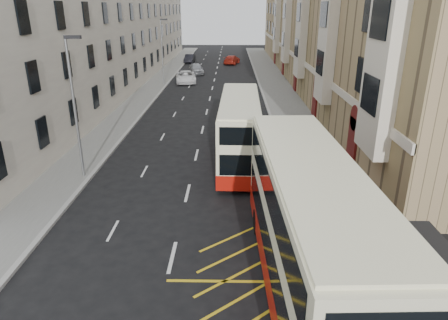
{
  "coord_description": "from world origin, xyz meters",
  "views": [
    {
      "loc": [
        2.37,
        -9.71,
        9.56
      ],
      "look_at": [
        2.04,
        8.19,
        2.65
      ],
      "focal_mm": 32.0,
      "sensor_mm": 36.0,
      "label": 1
    }
  ],
  "objects_px": {
    "double_decker_front": "(308,229)",
    "pedestrian_mid": "(387,227)",
    "bus_shelter": "(441,288)",
    "street_lamp_far": "(162,48)",
    "car_red": "(232,60)",
    "car_silver": "(196,69)",
    "pedestrian_near": "(406,278)",
    "white_van": "(186,77)",
    "double_decker_rear": "(240,130)",
    "pedestrian_far": "(352,285)",
    "car_dark": "(190,59)",
    "street_lamp_near": "(75,101)"
  },
  "relations": [
    {
      "from": "pedestrian_mid",
      "to": "pedestrian_far",
      "type": "xyz_separation_m",
      "value": [
        -2.49,
        -3.72,
        -0.02
      ]
    },
    {
      "from": "pedestrian_mid",
      "to": "double_decker_front",
      "type": "bearing_deg",
      "value": -158.2
    },
    {
      "from": "pedestrian_near",
      "to": "white_van",
      "type": "distance_m",
      "value": 44.0
    },
    {
      "from": "street_lamp_near",
      "to": "pedestrian_mid",
      "type": "xyz_separation_m",
      "value": [
        15.25,
        -7.09,
        -3.66
      ]
    },
    {
      "from": "pedestrian_mid",
      "to": "bus_shelter",
      "type": "bearing_deg",
      "value": -110.17
    },
    {
      "from": "double_decker_front",
      "to": "double_decker_rear",
      "type": "relative_size",
      "value": 1.17
    },
    {
      "from": "street_lamp_near",
      "to": "double_decker_rear",
      "type": "height_order",
      "value": "street_lamp_near"
    },
    {
      "from": "double_decker_rear",
      "to": "car_silver",
      "type": "distance_m",
      "value": 36.72
    },
    {
      "from": "pedestrian_mid",
      "to": "car_red",
      "type": "distance_m",
      "value": 57.82
    },
    {
      "from": "pedestrian_mid",
      "to": "street_lamp_far",
      "type": "bearing_deg",
      "value": 98.13
    },
    {
      "from": "pedestrian_far",
      "to": "car_silver",
      "type": "relative_size",
      "value": 0.35
    },
    {
      "from": "pedestrian_far",
      "to": "car_red",
      "type": "distance_m",
      "value": 61.3
    },
    {
      "from": "double_decker_front",
      "to": "white_van",
      "type": "height_order",
      "value": "double_decker_front"
    },
    {
      "from": "double_decker_rear",
      "to": "pedestrian_near",
      "type": "bearing_deg",
      "value": -66.74
    },
    {
      "from": "double_decker_rear",
      "to": "pedestrian_mid",
      "type": "relative_size",
      "value": 6.44
    },
    {
      "from": "bus_shelter",
      "to": "pedestrian_near",
      "type": "bearing_deg",
      "value": 91.88
    },
    {
      "from": "pedestrian_mid",
      "to": "car_red",
      "type": "xyz_separation_m",
      "value": [
        -6.48,
        57.45,
        -0.22
      ]
    },
    {
      "from": "street_lamp_far",
      "to": "pedestrian_mid",
      "type": "bearing_deg",
      "value": -67.65
    },
    {
      "from": "car_red",
      "to": "bus_shelter",
      "type": "bearing_deg",
      "value": 107.78
    },
    {
      "from": "car_silver",
      "to": "car_red",
      "type": "height_order",
      "value": "car_silver"
    },
    {
      "from": "street_lamp_far",
      "to": "pedestrian_far",
      "type": "xyz_separation_m",
      "value": [
        12.75,
        -40.81,
        -3.68
      ]
    },
    {
      "from": "bus_shelter",
      "to": "street_lamp_far",
      "type": "height_order",
      "value": "street_lamp_far"
    },
    {
      "from": "pedestrian_mid",
      "to": "white_van",
      "type": "height_order",
      "value": "pedestrian_mid"
    },
    {
      "from": "double_decker_rear",
      "to": "car_red",
      "type": "xyz_separation_m",
      "value": [
        -0.5,
        47.52,
        -1.4
      ]
    },
    {
      "from": "white_van",
      "to": "car_red",
      "type": "relative_size",
      "value": 1.05
    },
    {
      "from": "street_lamp_far",
      "to": "car_red",
      "type": "relative_size",
      "value": 1.54
    },
    {
      "from": "pedestrian_mid",
      "to": "pedestrian_far",
      "type": "bearing_deg",
      "value": -138.07
    },
    {
      "from": "street_lamp_far",
      "to": "double_decker_front",
      "type": "bearing_deg",
      "value": -74.13
    },
    {
      "from": "car_dark",
      "to": "white_van",
      "type": "bearing_deg",
      "value": -83.01
    },
    {
      "from": "street_lamp_near",
      "to": "car_red",
      "type": "height_order",
      "value": "street_lamp_near"
    },
    {
      "from": "bus_shelter",
      "to": "pedestrian_near",
      "type": "xyz_separation_m",
      "value": [
        -0.06,
        1.85,
        -1.09
      ]
    },
    {
      "from": "car_dark",
      "to": "car_red",
      "type": "height_order",
      "value": "car_red"
    },
    {
      "from": "bus_shelter",
      "to": "car_dark",
      "type": "xyz_separation_m",
      "value": [
        -13.54,
        64.32,
        -1.4
      ]
    },
    {
      "from": "pedestrian_far",
      "to": "car_dark",
      "type": "height_order",
      "value": "pedestrian_far"
    },
    {
      "from": "pedestrian_mid",
      "to": "street_lamp_near",
      "type": "bearing_deg",
      "value": 140.85
    },
    {
      "from": "street_lamp_far",
      "to": "white_van",
      "type": "bearing_deg",
      "value": 34.06
    },
    {
      "from": "double_decker_front",
      "to": "pedestrian_mid",
      "type": "bearing_deg",
      "value": 33.81
    },
    {
      "from": "pedestrian_mid",
      "to": "car_silver",
      "type": "relative_size",
      "value": 0.36
    },
    {
      "from": "car_red",
      "to": "pedestrian_mid",
      "type": "bearing_deg",
      "value": 108.82
    },
    {
      "from": "pedestrian_mid",
      "to": "car_silver",
      "type": "bearing_deg",
      "value": 90.16
    },
    {
      "from": "car_silver",
      "to": "pedestrian_far",
      "type": "bearing_deg",
      "value": -93.51
    },
    {
      "from": "double_decker_front",
      "to": "pedestrian_near",
      "type": "bearing_deg",
      "value": -12.96
    },
    {
      "from": "street_lamp_far",
      "to": "pedestrian_near",
      "type": "relative_size",
      "value": 4.44
    },
    {
      "from": "pedestrian_mid",
      "to": "car_red",
      "type": "height_order",
      "value": "pedestrian_mid"
    },
    {
      "from": "bus_shelter",
      "to": "pedestrian_near",
      "type": "relative_size",
      "value": 2.36
    },
    {
      "from": "white_van",
      "to": "car_dark",
      "type": "height_order",
      "value": "white_van"
    },
    {
      "from": "white_van",
      "to": "bus_shelter",
      "type": "bearing_deg",
      "value": -82.9
    },
    {
      "from": "pedestrian_near",
      "to": "white_van",
      "type": "xyz_separation_m",
      "value": [
        -11.99,
        42.33,
        -0.29
      ]
    },
    {
      "from": "pedestrian_mid",
      "to": "car_dark",
      "type": "height_order",
      "value": "pedestrian_mid"
    },
    {
      "from": "white_van",
      "to": "car_silver",
      "type": "distance_m",
      "value": 7.32
    }
  ]
}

